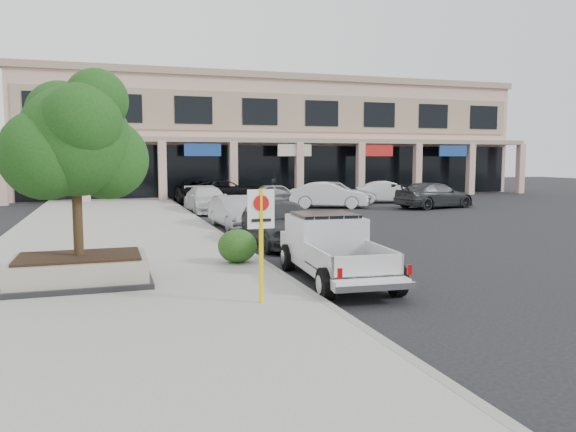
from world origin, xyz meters
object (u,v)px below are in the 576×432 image
object	(u,v)px
lot_car_f	(389,192)
lot_car_a	(335,192)
curb_car_a	(279,222)
curb_car_d	(194,192)
curb_car_c	(207,200)
planter_tree	(81,142)
lot_car_b	(329,195)
lot_car_e	(278,194)
no_parking_sign	(261,230)
lot_car_c	(434,195)
curb_car_b	(236,212)
planter	(80,270)
lot_car_d	(227,191)
pickup_truck	(336,249)

from	to	relation	value
lot_car_f	lot_car_a	bearing A→B (deg)	111.59
curb_car_a	curb_car_d	size ratio (longest dim) A/B	0.89
curb_car_c	planter_tree	bearing A→B (deg)	-110.73
lot_car_b	lot_car_e	distance (m)	4.39
no_parking_sign	lot_car_c	world-z (taller)	no_parking_sign
planter_tree	curb_car_b	bearing A→B (deg)	59.76
curb_car_b	lot_car_c	size ratio (longest dim) A/B	0.80
lot_car_c	curb_car_a	bearing A→B (deg)	117.22
lot_car_a	lot_car_b	world-z (taller)	lot_car_a
curb_car_b	curb_car_d	world-z (taller)	curb_car_d
curb_car_a	lot_car_f	size ratio (longest dim) A/B	1.11
planter	lot_car_f	size ratio (longest dim) A/B	0.73
curb_car_b	lot_car_d	bearing A→B (deg)	76.40
planter	curb_car_d	size ratio (longest dim) A/B	0.58
no_parking_sign	curb_car_a	world-z (taller)	no_parking_sign
lot_car_a	lot_car_c	world-z (taller)	lot_car_a
curb_car_c	lot_car_d	size ratio (longest dim) A/B	0.88
planter_tree	lot_car_d	size ratio (longest dim) A/B	0.70
planter	curb_car_a	bearing A→B (deg)	37.84
curb_car_c	curb_car_d	world-z (taller)	curb_car_d
planter	curb_car_b	distance (m)	11.80
lot_car_a	planter	bearing A→B (deg)	163.73
lot_car_e	planter	bearing A→B (deg)	153.80
planter	planter_tree	size ratio (longest dim) A/B	0.80
no_parking_sign	pickup_truck	distance (m)	3.23
curb_car_a	curb_car_b	world-z (taller)	curb_car_a
lot_car_f	lot_car_e	bearing A→B (deg)	97.04
curb_car_d	lot_car_a	distance (m)	9.39
planter_tree	curb_car_a	xyz separation A→B (m)	(6.22, 4.78, -2.58)
curb_car_c	lot_car_f	world-z (taller)	lot_car_f
planter_tree	curb_car_d	size ratio (longest dim) A/B	0.73
lot_car_b	lot_car_d	size ratio (longest dim) A/B	0.83
lot_car_e	curb_car_a	bearing A→B (deg)	164.66
lot_car_e	lot_car_a	bearing A→B (deg)	-116.33
lot_car_f	lot_car_d	bearing A→B (deg)	91.72
lot_car_e	curb_car_c	bearing A→B (deg)	130.72
pickup_truck	curb_car_d	world-z (taller)	pickup_truck
no_parking_sign	lot_car_d	bearing A→B (deg)	79.74
planter_tree	lot_car_b	world-z (taller)	planter_tree
curb_car_d	lot_car_c	xyz separation A→B (m)	(13.32, -8.08, 0.01)
curb_car_b	planter	bearing A→B (deg)	-123.96
curb_car_c	pickup_truck	bearing A→B (deg)	-91.91
curb_car_a	lot_car_d	bearing A→B (deg)	84.49
pickup_truck	curb_car_b	world-z (taller)	pickup_truck
pickup_truck	lot_car_f	bearing A→B (deg)	63.01
pickup_truck	lot_car_d	bearing A→B (deg)	88.60
lot_car_c	lot_car_d	world-z (taller)	lot_car_d
pickup_truck	lot_car_f	world-z (taller)	pickup_truck
curb_car_d	lot_car_e	distance (m)	5.62
curb_car_d	lot_car_d	distance (m)	2.14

